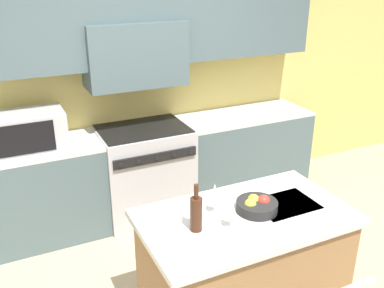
# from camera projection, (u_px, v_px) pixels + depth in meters

# --- Properties ---
(back_cabinetry) EXTENTS (10.00, 0.46, 2.70)m
(back_cabinetry) POSITION_uv_depth(u_px,v_px,m) (131.00, 56.00, 4.16)
(back_cabinetry) COLOR #DBC166
(back_cabinetry) RESTS_ON ground_plane
(back_counter) EXTENTS (3.82, 0.62, 0.92)m
(back_counter) POSITION_uv_depth(u_px,v_px,m) (144.00, 172.00, 4.39)
(back_counter) COLOR #4C6066
(back_counter) RESTS_ON ground_plane
(range_stove) EXTENTS (0.89, 0.70, 0.95)m
(range_stove) POSITION_uv_depth(u_px,v_px,m) (145.00, 172.00, 4.37)
(range_stove) COLOR #B7B7BC
(range_stove) RESTS_ON ground_plane
(microwave) EXTENTS (0.59, 0.41, 0.33)m
(microwave) POSITION_uv_depth(u_px,v_px,m) (30.00, 130.00, 3.75)
(microwave) COLOR #B7B7BC
(microwave) RESTS_ON back_counter
(kitchen_island) EXTENTS (1.41, 0.81, 0.89)m
(kitchen_island) POSITION_uv_depth(u_px,v_px,m) (243.00, 269.00, 3.00)
(kitchen_island) COLOR olive
(kitchen_island) RESTS_ON ground_plane
(wine_bottle) EXTENTS (0.08, 0.08, 0.32)m
(wine_bottle) POSITION_uv_depth(u_px,v_px,m) (196.00, 213.00, 2.62)
(wine_bottle) COLOR #422314
(wine_bottle) RESTS_ON kitchen_island
(wine_glass_near) EXTENTS (0.07, 0.07, 0.21)m
(wine_glass_near) POSITION_uv_depth(u_px,v_px,m) (231.00, 207.00, 2.63)
(wine_glass_near) COLOR white
(wine_glass_near) RESTS_ON kitchen_island
(wine_glass_far) EXTENTS (0.07, 0.07, 0.21)m
(wine_glass_far) POSITION_uv_depth(u_px,v_px,m) (215.00, 193.00, 2.80)
(wine_glass_far) COLOR white
(wine_glass_far) RESTS_ON kitchen_island
(fruit_bowl) EXTENTS (0.28, 0.28, 0.10)m
(fruit_bowl) POSITION_uv_depth(u_px,v_px,m) (257.00, 205.00, 2.86)
(fruit_bowl) COLOR black
(fruit_bowl) RESTS_ON kitchen_island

